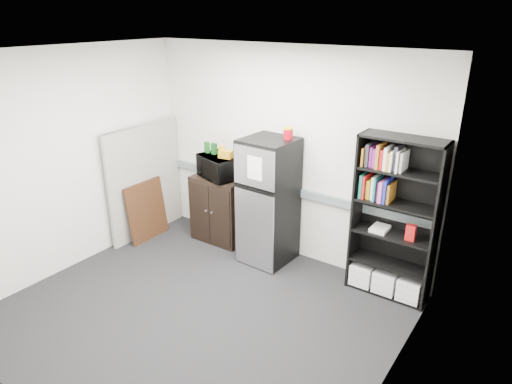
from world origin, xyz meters
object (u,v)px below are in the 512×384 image
cubicle_partition (145,180)px  bookshelf (395,220)px  refrigerator (268,201)px  microwave (218,167)px  cabinet (220,209)px

cubicle_partition → bookshelf: bearing=8.1°
cubicle_partition → refrigerator: size_ratio=1.00×
cubicle_partition → microwave: 1.13m
microwave → refrigerator: (0.85, -0.06, -0.28)m
microwave → refrigerator: bearing=12.1°
cubicle_partition → cabinet: cubicle_partition is taller
bookshelf → cabinet: (-2.41, -0.06, -0.44)m
bookshelf → cabinet: 2.45m
microwave → refrigerator: 0.89m
cubicle_partition → microwave: (1.02, 0.40, 0.28)m
cubicle_partition → microwave: cubicle_partition is taller
cabinet → cubicle_partition: bearing=-157.5°
microwave → refrigerator: refrigerator is taller
cabinet → microwave: bearing=-90.0°
refrigerator → bookshelf: bearing=7.7°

